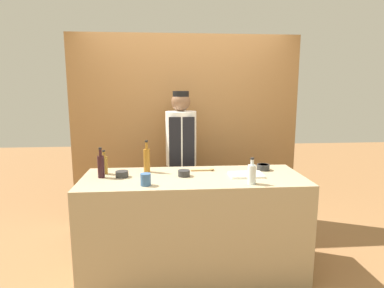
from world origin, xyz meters
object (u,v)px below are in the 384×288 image
chef_center (181,160)px  bottle_wine (101,166)px  sauce_bowl_purple (263,167)px  bottle_amber (147,160)px  bottle_clear (252,174)px  cutting_board (246,175)px  bottle_vinegar (104,165)px  wooden_spoon (206,170)px  cup_blue (146,179)px  sauce_bowl_white (122,174)px  sauce_bowl_green (184,173)px

chef_center → bottle_wine: bearing=-137.4°
sauce_bowl_purple → bottle_amber: (-1.16, 0.03, 0.09)m
chef_center → bottle_clear: bearing=-61.3°
cutting_board → bottle_amber: bearing=166.7°
bottle_amber → chef_center: size_ratio=0.18×
bottle_vinegar → bottle_wine: 0.13m
bottle_amber → bottle_clear: bearing=-27.5°
wooden_spoon → bottle_amber: bearing=178.7°
bottle_vinegar → cup_blue: bottle_vinegar is taller
sauce_bowl_white → bottle_vinegar: size_ratio=0.51×
sauce_bowl_purple → bottle_vinegar: size_ratio=0.55×
cup_blue → sauce_bowl_green: bearing=37.5°
sauce_bowl_green → bottle_vinegar: size_ratio=0.49×
sauce_bowl_green → bottle_vinegar: bottle_vinegar is taller
sauce_bowl_purple → cup_blue: (-1.15, -0.42, 0.02)m
bottle_amber → chef_center: 0.66m
chef_center → sauce_bowl_purple: bearing=-35.2°
sauce_bowl_green → bottle_wine: 0.76m
sauce_bowl_purple → bottle_amber: bottle_amber is taller
bottle_clear → bottle_wine: bearing=166.9°
bottle_clear → bottle_amber: size_ratio=0.73×
bottle_vinegar → chef_center: bearing=37.0°
sauce_bowl_purple → wooden_spoon: 0.58m
chef_center → bottle_amber: bearing=-124.0°
bottle_wine → bottle_vinegar: bearing=87.7°
sauce_bowl_purple → bottle_wine: bearing=-174.7°
wooden_spoon → bottle_wine: bearing=-170.9°
bottle_vinegar → bottle_clear: (1.32, -0.44, -0.00)m
bottle_vinegar → chef_center: 0.96m
bottle_clear → wooden_spoon: size_ratio=0.97×
sauce_bowl_white → bottle_amber: (0.22, 0.17, 0.09)m
sauce_bowl_white → bottle_vinegar: bearing=144.5°
sauce_bowl_white → bottle_amber: bottle_amber is taller
sauce_bowl_white → cup_blue: (0.23, -0.28, 0.02)m
sauce_bowl_purple → cutting_board: bearing=-138.6°
sauce_bowl_purple → bottle_clear: (-0.24, -0.45, 0.06)m
bottle_clear → cup_blue: 0.91m
sauce_bowl_white → chef_center: bearing=50.4°
cutting_board → bottle_vinegar: size_ratio=1.36×
cutting_board → bottle_vinegar: (-1.34, 0.18, 0.08)m
cup_blue → wooden_spoon: 0.71m
sauce_bowl_white → chef_center: chef_center is taller
sauce_bowl_white → cutting_board: bearing=-2.6°
bottle_vinegar → bottle_amber: (0.40, 0.04, 0.03)m
bottle_vinegar → bottle_amber: bearing=5.6°
sauce_bowl_green → cutting_board: 0.59m
sauce_bowl_white → sauce_bowl_green: bearing=-1.9°
cup_blue → wooden_spoon: size_ratio=0.44×
wooden_spoon → sauce_bowl_white: bearing=-169.0°
sauce_bowl_purple → bottle_vinegar: bottle_vinegar is taller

